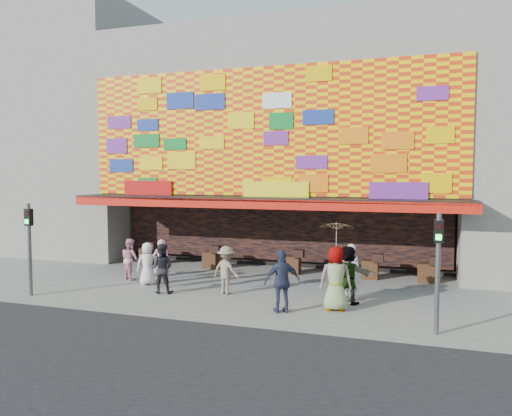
% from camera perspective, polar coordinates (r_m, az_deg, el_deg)
% --- Properties ---
extents(ground, '(90.00, 90.00, 0.00)m').
position_cam_1_polar(ground, '(15.96, -3.51, -10.39)').
color(ground, slate).
rests_on(ground, ground).
extents(road_strip, '(30.00, 8.00, 0.02)m').
position_cam_1_polar(road_strip, '(10.51, -17.59, -18.29)').
color(road_strip, black).
rests_on(road_strip, ground).
extents(shop_building, '(15.20, 9.40, 10.00)m').
position_cam_1_polar(shop_building, '(23.27, 4.03, 7.12)').
color(shop_building, gray).
rests_on(shop_building, ground).
extents(neighbor_left, '(11.00, 8.00, 12.00)m').
position_cam_1_polar(neighbor_left, '(29.25, -21.80, 7.71)').
color(neighbor_left, gray).
rests_on(neighbor_left, ground).
extents(signal_left, '(0.22, 0.20, 3.00)m').
position_cam_1_polar(signal_left, '(17.68, -24.49, -3.19)').
color(signal_left, '#59595B').
rests_on(signal_left, ground).
extents(signal_right, '(0.22, 0.20, 3.00)m').
position_cam_1_polar(signal_right, '(13.01, 20.08, -5.55)').
color(signal_right, '#59595B').
rests_on(signal_right, ground).
extents(ped_a, '(0.88, 0.84, 1.51)m').
position_cam_1_polar(ped_a, '(18.22, -12.30, -6.23)').
color(ped_a, white).
rests_on(ped_a, ground).
extents(ped_b, '(0.69, 0.53, 1.69)m').
position_cam_1_polar(ped_b, '(17.65, -10.73, -6.24)').
color(ped_b, pink).
rests_on(ped_b, ground).
extents(ped_c, '(0.91, 0.77, 1.64)m').
position_cam_1_polar(ped_c, '(16.89, -10.75, -6.79)').
color(ped_c, black).
rests_on(ped_c, ground).
extents(ped_d, '(1.14, 0.84, 1.58)m').
position_cam_1_polar(ped_d, '(16.50, -3.40, -7.10)').
color(ped_d, gray).
rests_on(ped_d, ground).
extents(ped_e, '(1.12, 0.92, 1.79)m').
position_cam_1_polar(ped_e, '(14.32, 3.02, -8.38)').
color(ped_e, '#2C314D').
rests_on(ped_e, ground).
extents(ped_f, '(1.73, 0.89, 1.78)m').
position_cam_1_polar(ped_f, '(15.50, 10.46, -7.50)').
color(ped_f, gray).
rests_on(ped_f, ground).
extents(ped_g, '(1.02, 0.77, 1.87)m').
position_cam_1_polar(ped_g, '(14.67, 9.10, -7.95)').
color(ped_g, gray).
rests_on(ped_g, ground).
extents(ped_h, '(0.72, 0.57, 1.75)m').
position_cam_1_polar(ped_h, '(16.14, 10.80, -7.10)').
color(ped_h, silver).
rests_on(ped_h, ground).
extents(ped_i, '(0.94, 0.88, 1.53)m').
position_cam_1_polar(ped_i, '(19.29, -14.17, -5.67)').
color(ped_i, pink).
rests_on(ped_i, ground).
extents(parasol, '(0.98, 0.99, 1.83)m').
position_cam_1_polar(parasol, '(14.47, 9.16, -3.30)').
color(parasol, '#D3B685').
rests_on(parasol, ground).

